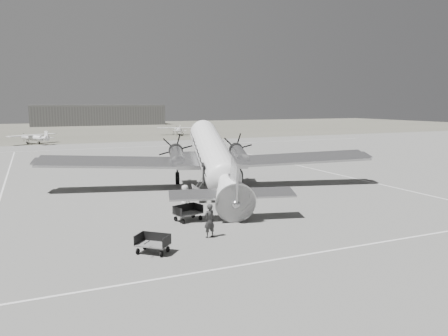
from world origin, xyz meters
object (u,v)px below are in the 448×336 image
baggage_cart_far (153,244)px  passenger (185,198)px  baggage_cart_near (188,213)px  hangar_main (98,115)px  dc3_airliner (214,159)px  light_plane_left (34,139)px  light_plane_right (178,131)px  ramp_agent (186,201)px  ground_crew (209,221)px

baggage_cart_far → passenger: bearing=102.1°
baggage_cart_far → passenger: size_ratio=0.92×
passenger → baggage_cart_near: bearing=145.9°
hangar_main → dc3_airliner: bearing=-93.6°
light_plane_left → light_plane_right: light_plane_right is taller
baggage_cart_near → baggage_cart_far: (-3.41, -4.77, -0.03)m
light_plane_left → ramp_agent: size_ratio=5.89×
light_plane_left → baggage_cart_near: bearing=-116.3°
dc3_airliner → baggage_cart_near: bearing=-108.0°
dc3_airliner → light_plane_right: (17.26, 62.62, -1.71)m
light_plane_left → ramp_agent: 57.31m
baggage_cart_far → baggage_cart_near: bearing=95.9°
baggage_cart_near → passenger: (0.64, 2.43, 0.38)m
ground_crew → ramp_agent: bearing=-109.0°
light_plane_right → baggage_cart_near: size_ratio=5.55×
ramp_agent → passenger: (0.15, 0.58, 0.09)m
passenger → ground_crew: bearing=153.9°
baggage_cart_near → ground_crew: bearing=-107.5°
baggage_cart_near → ramp_agent: size_ratio=1.09×
light_plane_right → baggage_cart_far: bearing=-97.4°
ground_crew → baggage_cart_near: bearing=-104.3°
hangar_main → baggage_cart_near: 126.75m
hangar_main → baggage_cart_near: size_ratio=25.02×
ground_crew → ramp_agent: size_ratio=1.17×
light_plane_left → ground_crew: light_plane_left is taller
baggage_cart_far → ground_crew: ground_crew is taller
hangar_main → ramp_agent: (-11.79, -124.28, -2.53)m
hangar_main → passenger: hangar_main is taller
baggage_cart_near → hangar_main: bearing=68.0°
ramp_agent → passenger: 0.60m
light_plane_right → baggage_cart_near: (-21.97, -69.94, -0.49)m
ramp_agent → light_plane_right: bearing=-16.6°
dc3_airliner → passenger: 6.62m
baggage_cart_near → ramp_agent: (0.48, 1.85, 0.30)m
hangar_main → light_plane_left: (-20.21, -67.59, -2.36)m
hangar_main → baggage_cart_far: size_ratio=26.56×
passenger → light_plane_right: bearing=-36.9°
dc3_airliner → ramp_agent: dc3_airliner is taller
ground_crew → passenger: bearing=-109.9°
hangar_main → light_plane_left: size_ratio=4.63×
baggage_cart_far → passenger: passenger is taller
ground_crew → hangar_main: bearing=-108.7°
light_plane_right → passenger: (-21.33, -67.51, -0.11)m
passenger → light_plane_left: bearing=-10.7°
dc3_airliner → light_plane_right: size_ratio=3.02×
hangar_main → passenger: bearing=-95.4°
dc3_airliner → ramp_agent: 7.17m
dc3_airliner → ramp_agent: bearing=-112.9°
baggage_cart_near → passenger: 2.54m
baggage_cart_near → ramp_agent: bearing=58.9°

